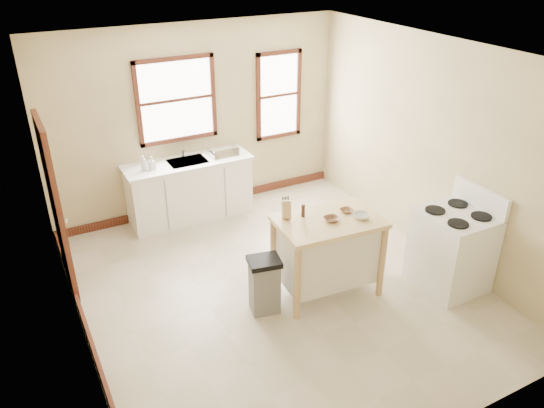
# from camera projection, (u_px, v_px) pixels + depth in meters

# --- Properties ---
(floor) EXTENTS (5.00, 5.00, 0.00)m
(floor) POSITION_uv_depth(u_px,v_px,m) (278.00, 287.00, 6.48)
(floor) COLOR #C1B099
(floor) RESTS_ON ground
(ceiling) EXTENTS (5.00, 5.00, 0.00)m
(ceiling) POSITION_uv_depth(u_px,v_px,m) (279.00, 55.00, 5.20)
(ceiling) COLOR white
(ceiling) RESTS_ON ground
(wall_back) EXTENTS (4.50, 0.04, 2.80)m
(wall_back) POSITION_uv_depth(u_px,v_px,m) (197.00, 120.00, 7.80)
(wall_back) COLOR beige
(wall_back) RESTS_ON ground
(wall_left) EXTENTS (0.04, 5.00, 2.80)m
(wall_left) POSITION_uv_depth(u_px,v_px,m) (65.00, 232.00, 4.90)
(wall_left) COLOR beige
(wall_left) RESTS_ON ground
(wall_right) EXTENTS (0.04, 5.00, 2.80)m
(wall_right) POSITION_uv_depth(u_px,v_px,m) (433.00, 149.00, 6.77)
(wall_right) COLOR beige
(wall_right) RESTS_ON ground
(window_main) EXTENTS (1.17, 0.06, 1.22)m
(window_main) POSITION_uv_depth(u_px,v_px,m) (176.00, 100.00, 7.50)
(window_main) COLOR #3C1810
(window_main) RESTS_ON wall_back
(window_side) EXTENTS (0.77, 0.06, 1.37)m
(window_side) POSITION_uv_depth(u_px,v_px,m) (279.00, 95.00, 8.26)
(window_side) COLOR #3C1810
(window_side) RESTS_ON wall_back
(door_left) EXTENTS (0.06, 0.90, 2.10)m
(door_left) POSITION_uv_depth(u_px,v_px,m) (56.00, 207.00, 6.10)
(door_left) COLOR #3C1810
(door_left) RESTS_ON ground
(baseboard_back) EXTENTS (4.50, 0.04, 0.12)m
(baseboard_back) POSITION_uv_depth(u_px,v_px,m) (204.00, 202.00, 8.39)
(baseboard_back) COLOR #3C1810
(baseboard_back) RESTS_ON ground
(baseboard_left) EXTENTS (0.04, 5.00, 0.12)m
(baseboard_left) POSITION_uv_depth(u_px,v_px,m) (91.00, 342.00, 5.53)
(baseboard_left) COLOR #3C1810
(baseboard_left) RESTS_ON ground
(sink_counter) EXTENTS (1.86, 0.62, 0.92)m
(sink_counter) POSITION_uv_depth(u_px,v_px,m) (190.00, 190.00, 7.87)
(sink_counter) COLOR white
(sink_counter) RESTS_ON ground
(faucet) EXTENTS (0.03, 0.03, 0.22)m
(faucet) POSITION_uv_depth(u_px,v_px,m) (183.00, 150.00, 7.75)
(faucet) COLOR silver
(faucet) RESTS_ON sink_counter
(soap_bottle_a) EXTENTS (0.10, 0.10, 0.22)m
(soap_bottle_a) POSITION_uv_depth(u_px,v_px,m) (144.00, 163.00, 7.32)
(soap_bottle_a) COLOR #B2B2B2
(soap_bottle_a) RESTS_ON sink_counter
(soap_bottle_b) EXTENTS (0.10, 0.11, 0.18)m
(soap_bottle_b) POSITION_uv_depth(u_px,v_px,m) (152.00, 163.00, 7.37)
(soap_bottle_b) COLOR #B2B2B2
(soap_bottle_b) RESTS_ON sink_counter
(dish_rack) EXTENTS (0.49, 0.42, 0.10)m
(dish_rack) POSITION_uv_depth(u_px,v_px,m) (223.00, 152.00, 7.84)
(dish_rack) COLOR silver
(dish_rack) RESTS_ON sink_counter
(kitchen_island) EXTENTS (1.25, 0.85, 0.98)m
(kitchen_island) POSITION_uv_depth(u_px,v_px,m) (327.00, 256.00, 6.22)
(kitchen_island) COLOR #F6CA91
(kitchen_island) RESTS_ON ground
(knife_block) EXTENTS (0.13, 0.13, 0.20)m
(knife_block) POSITION_uv_depth(u_px,v_px,m) (286.00, 210.00, 5.99)
(knife_block) COLOR #DDB474
(knife_block) RESTS_ON kitchen_island
(pepper_grinder) EXTENTS (0.05, 0.05, 0.15)m
(pepper_grinder) POSITION_uv_depth(u_px,v_px,m) (303.00, 211.00, 6.03)
(pepper_grinder) COLOR #412111
(pepper_grinder) RESTS_ON kitchen_island
(bowl_a) EXTENTS (0.18, 0.18, 0.04)m
(bowl_a) POSITION_uv_depth(u_px,v_px,m) (332.00, 219.00, 5.96)
(bowl_a) COLOR brown
(bowl_a) RESTS_ON kitchen_island
(bowl_b) EXTENTS (0.16, 0.16, 0.04)m
(bowl_b) POSITION_uv_depth(u_px,v_px,m) (347.00, 211.00, 6.15)
(bowl_b) COLOR brown
(bowl_b) RESTS_ON kitchen_island
(bowl_c) EXTENTS (0.20, 0.20, 0.06)m
(bowl_c) POSITION_uv_depth(u_px,v_px,m) (362.00, 216.00, 6.01)
(bowl_c) COLOR silver
(bowl_c) RESTS_ON kitchen_island
(trash_bin) EXTENTS (0.40, 0.36, 0.68)m
(trash_bin) POSITION_uv_depth(u_px,v_px,m) (264.00, 285.00, 5.95)
(trash_bin) COLOR slate
(trash_bin) RESTS_ON ground
(gas_stove) EXTENTS (0.78, 0.79, 1.24)m
(gas_stove) POSITION_uv_depth(u_px,v_px,m) (453.00, 240.00, 6.28)
(gas_stove) COLOR white
(gas_stove) RESTS_ON ground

